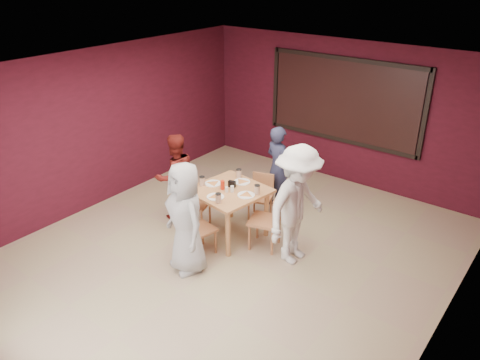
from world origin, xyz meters
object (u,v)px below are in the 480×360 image
Objects in this scene: chair_front at (196,228)px; diner_right at (297,205)px; dining_table at (229,195)px; diner_front at (186,218)px; diner_left at (176,177)px; chair_right at (270,218)px; diner_back at (278,168)px; chair_back at (261,193)px; chair_left at (192,200)px.

chair_front is 1.55m from diner_right.
dining_table is 0.65× the size of diner_right.
dining_table is 1.08m from diner_front.
diner_right is (2.32, 0.14, 0.16)m from diner_left.
chair_right is 0.57× the size of diner_front.
diner_right is at bearing 150.91° from diner_back.
dining_table is 0.88m from chair_back.
dining_table reaches higher than chair_front.
diner_left is at bearing 97.09° from diner_right.
chair_left is 0.50× the size of diner_front.
diner_left is (-1.19, -1.35, -0.01)m from diner_back.
chair_left reaches higher than chair_front.
chair_back is 0.93× the size of chair_left.
dining_table is 1.13m from diner_left.
diner_left is (-1.12, -0.06, 0.03)m from dining_table.
diner_right reaches higher than diner_back.
dining_table is 0.78m from chair_front.
dining_table is 1.43× the size of chair_left.
diner_left is at bearing -142.65° from chair_back.
diner_left is at bearing -175.14° from chair_right.
chair_back is 0.51× the size of diner_back.
chair_front is 0.55× the size of diner_left.
chair_right is 0.52× the size of diner_right.
diner_left reaches higher than chair_left.
chair_right is (0.68, -0.73, 0.09)m from chair_back.
diner_right is at bearing 5.80° from chair_left.
diner_right reaches higher than diner_left.
diner_front reaches higher than chair_front.
diner_left is at bearing 66.45° from diner_back.
chair_back is at bearing 60.59° from diner_right.
chair_front reaches higher than chair_back.
chair_front is 0.46× the size of diner_right.
diner_back is (0.77, 1.41, 0.30)m from chair_left.
chair_back is 1.46m from diner_right.
chair_front is 0.54× the size of diner_back.
dining_table is at bearing 104.83° from diner_back.
chair_back is (0.04, 0.83, -0.28)m from dining_table.
diner_front reaches higher than diner_left.
dining_table is 0.78× the size of diner_back.
chair_left is (-0.74, -0.95, 0.03)m from chair_back.
dining_table is 0.75m from chair_right.
diner_back reaches higher than diner_left.
dining_table is 1.22m from diner_right.
diner_back is (-0.65, 1.19, 0.24)m from chair_right.
chair_front is 0.50× the size of diner_front.
diner_front is (0.13, -0.33, 0.36)m from chair_front.
diner_back is 1.01× the size of diner_left.
diner_left is (-1.21, 1.01, -0.07)m from diner_front.
diner_right is at bearing 112.87° from diner_left.
diner_back is at bearing 110.72° from diner_front.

